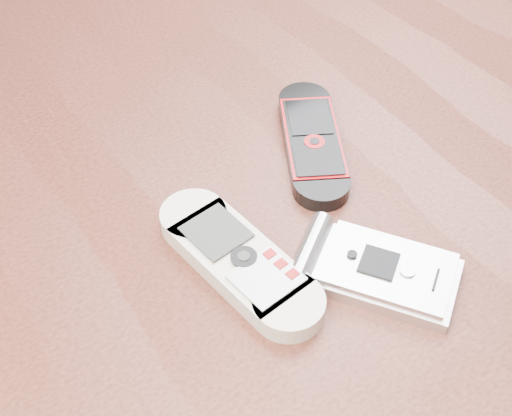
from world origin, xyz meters
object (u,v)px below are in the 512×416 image
object	(u,v)px
table	(251,306)
motorola_razr	(382,271)
nokia_white	(239,260)
nokia_black_red	(312,141)

from	to	relation	value
table	motorola_razr	xyz separation A→B (m)	(0.04, -0.09, 0.11)
nokia_white	motorola_razr	bearing A→B (deg)	-46.64
nokia_white	motorola_razr	xyz separation A→B (m)	(0.07, -0.06, 0.00)
nokia_white	nokia_black_red	bearing A→B (deg)	24.10
motorola_razr	nokia_black_red	bearing A→B (deg)	38.23
table	motorola_razr	world-z (taller)	motorola_razr
table	nokia_black_red	world-z (taller)	nokia_black_red
table	nokia_black_red	distance (m)	0.14
table	nokia_white	distance (m)	0.12
table	nokia_black_red	bearing A→B (deg)	23.58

